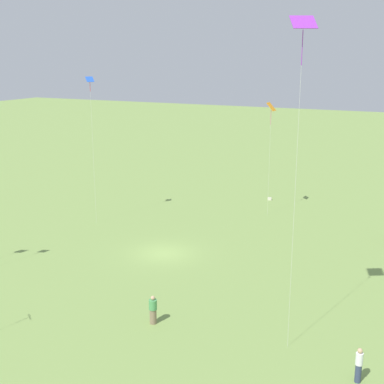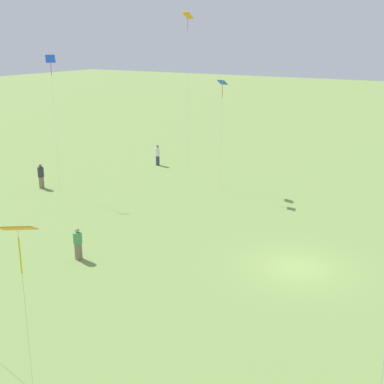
{
  "view_description": "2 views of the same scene",
  "coord_description": "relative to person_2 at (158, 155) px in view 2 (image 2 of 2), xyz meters",
  "views": [
    {
      "loc": [
        34.2,
        19.11,
        14.93
      ],
      "look_at": [
        4.13,
        4.45,
        6.38
      ],
      "focal_mm": 50.0,
      "sensor_mm": 36.0,
      "label": 1
    },
    {
      "loc": [
        -8.28,
        23.72,
        11.15
      ],
      "look_at": [
        3.95,
        3.68,
        4.27
      ],
      "focal_mm": 50.0,
      "sensor_mm": 36.0,
      "label": 2
    }
  ],
  "objects": [
    {
      "name": "kite_3",
      "position": [
        -4.39,
        1.95,
        10.97
      ],
      "size": [
        0.88,
        0.78,
        12.89
      ],
      "rotation": [
        0.0,
        0.0,
        5.22
      ],
      "color": "orange",
      "rests_on": "ground_plane"
    },
    {
      "name": "kite_5",
      "position": [
        -18.03,
        30.87,
        5.96
      ],
      "size": [
        1.0,
        0.99,
        7.32
      ],
      "rotation": [
        0.0,
        0.0,
        6.12
      ],
      "color": "orange",
      "rests_on": "ground_plane"
    },
    {
      "name": "person_5",
      "position": [
        -8.49,
        19.32,
        -0.08
      ],
      "size": [
        0.54,
        0.54,
        1.71
      ],
      "rotation": [
        0.0,
        0.0,
        1.77
      ],
      "color": "#847056",
      "rests_on": "ground_plane"
    },
    {
      "name": "kite_7",
      "position": [
        1.38,
        10.74,
        8.12
      ],
      "size": [
        0.74,
        0.77,
        9.88
      ],
      "rotation": [
        0.0,
        0.0,
        3.24
      ],
      "color": "blue",
      "rests_on": "ground_plane"
    },
    {
      "name": "person_4",
      "position": [
        3.27,
        10.72,
        0.0
      ],
      "size": [
        0.65,
        0.65,
        1.87
      ],
      "rotation": [
        0.0,
        0.0,
        5.48
      ],
      "color": "#847056",
      "rests_on": "ground_plane"
    },
    {
      "name": "ground_plane",
      "position": [
        -18.61,
        14.44,
        -0.92
      ],
      "size": [
        240.0,
        240.0,
        0.0
      ],
      "primitive_type": "plane",
      "color": "#7A994C"
    },
    {
      "name": "person_2",
      "position": [
        0.0,
        0.0,
        0.0
      ],
      "size": [
        0.51,
        0.51,
        1.83
      ],
      "rotation": [
        0.0,
        0.0,
        4.28
      ],
      "color": "#333D5B",
      "rests_on": "ground_plane"
    },
    {
      "name": "kite_2",
      "position": [
        -8.74,
        4.31,
        6.61
      ],
      "size": [
        0.68,
        0.6,
        8.17
      ],
      "rotation": [
        0.0,
        0.0,
        5.37
      ],
      "color": "blue",
      "rests_on": "ground_plane"
    }
  ]
}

